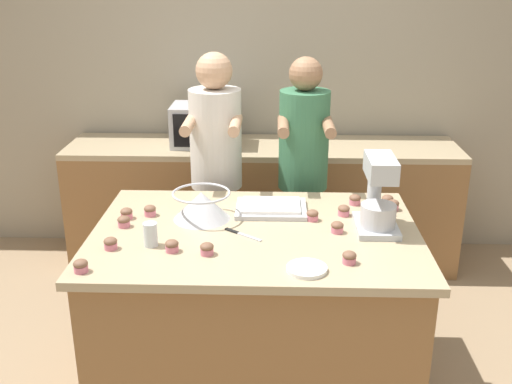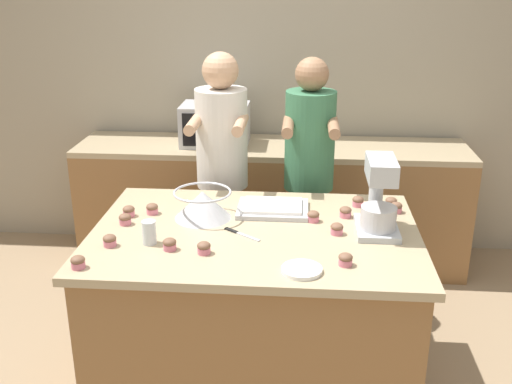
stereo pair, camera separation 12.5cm
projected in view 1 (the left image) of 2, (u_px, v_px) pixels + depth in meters
ground_plane at (256, 383)px, 3.22m from camera, size 16.00×16.00×0.00m
back_wall at (264, 75)px, 4.46m from camera, size 10.00×0.06×2.70m
island_counter at (256, 310)px, 3.06m from camera, size 1.59×1.09×0.90m
back_counter at (262, 204)px, 4.45m from camera, size 2.80×0.60×0.91m
person_left at (217, 179)px, 3.68m from camera, size 0.33×0.50×1.65m
person_right at (303, 182)px, 3.67m from camera, size 0.32×0.49×1.62m
stand_mixer at (378, 198)px, 2.86m from camera, size 0.20×0.30×0.37m
mixing_bowl at (202, 205)px, 3.02m from camera, size 0.30×0.30×0.14m
baking_tray at (271, 208)px, 3.13m from camera, size 0.37×0.28×0.04m
microwave_oven at (206, 125)px, 4.25m from camera, size 0.47×0.34×0.29m
drinking_glass at (150, 235)px, 2.73m from camera, size 0.06×0.06×0.11m
small_plate at (307, 269)px, 2.51m from camera, size 0.17×0.17×0.02m
knife at (241, 234)px, 2.86m from camera, size 0.19×0.15×0.01m
cupcake_0 at (150, 210)px, 3.07m from camera, size 0.06×0.06×0.06m
cupcake_1 at (81, 266)px, 2.50m from camera, size 0.06×0.06×0.06m
cupcake_2 at (355, 200)px, 3.22m from camera, size 0.06×0.06×0.06m
cupcake_3 at (312, 215)px, 3.01m from camera, size 0.06×0.06×0.06m
cupcake_4 at (344, 210)px, 3.07m from camera, size 0.06×0.06×0.06m
cupcake_5 at (172, 246)px, 2.68m from camera, size 0.06×0.06×0.06m
cupcake_6 at (127, 213)px, 3.04m from camera, size 0.06×0.06×0.06m
cupcake_7 at (124, 221)px, 2.94m from camera, size 0.06×0.06×0.06m
cupcake_8 at (337, 227)px, 2.87m from camera, size 0.06×0.06×0.06m
cupcake_9 at (393, 205)px, 3.14m from camera, size 0.06×0.06×0.06m
cupcake_10 at (388, 200)px, 3.21m from camera, size 0.06×0.06×0.06m
cupcake_11 at (111, 243)px, 2.70m from camera, size 0.06×0.06×0.06m
cupcake_12 at (207, 249)px, 2.65m from camera, size 0.06×0.06×0.06m
cupcake_13 at (349, 257)px, 2.57m from camera, size 0.06×0.06×0.06m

